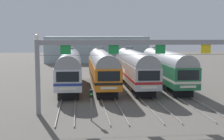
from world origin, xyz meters
TOP-DOWN VIEW (x-y plane):
  - ground_plane at (0.00, 0.00)m, footprint 160.00×160.00m
  - track_bed at (0.00, 17.00)m, footprint 13.98×70.00m
  - commuter_train_silver at (-6.24, -0.00)m, footprint 2.88×18.06m
  - commuter_train_orange at (-2.08, -0.00)m, footprint 2.88×18.06m
  - commuter_train_stainless at (2.08, -0.00)m, footprint 2.88×18.06m
  - commuter_train_green at (6.24, -0.00)m, footprint 2.88×18.06m
  - catenary_gantry at (0.00, -13.50)m, footprint 17.71×0.44m
  - yard_signal_mast at (-4.16, -16.03)m, footprint 0.28×0.35m
  - maintenance_building at (-0.66, 39.96)m, footprint 24.71×10.00m

SIDE VIEW (x-z plane):
  - ground_plane at x=0.00m, z-range 0.00..0.00m
  - track_bed at x=0.00m, z-range 0.00..0.15m
  - yard_signal_mast at x=-4.16m, z-range 0.52..3.09m
  - commuter_train_silver at x=-6.24m, z-range 0.16..5.21m
  - commuter_train_orange at x=-2.08m, z-range 0.16..5.21m
  - commuter_train_stainless at x=2.08m, z-range 0.16..5.21m
  - commuter_train_green at x=6.24m, z-range 0.16..5.21m
  - maintenance_building at x=-0.66m, z-range 0.00..6.22m
  - catenary_gantry at x=0.00m, z-range 1.63..8.60m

